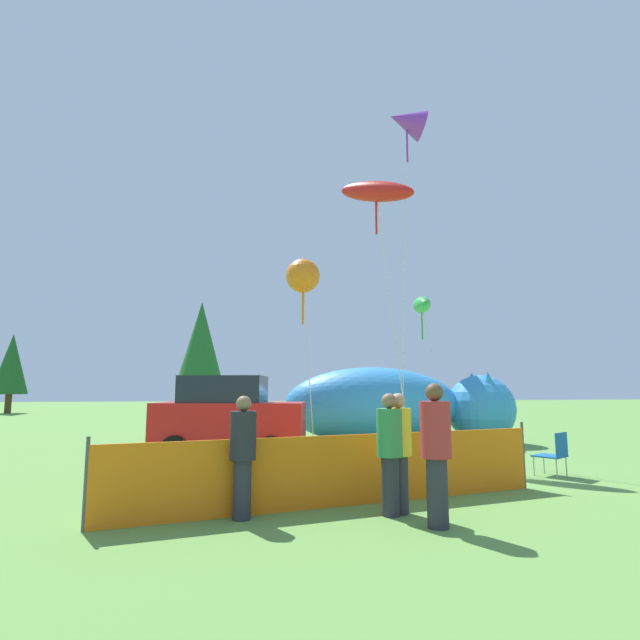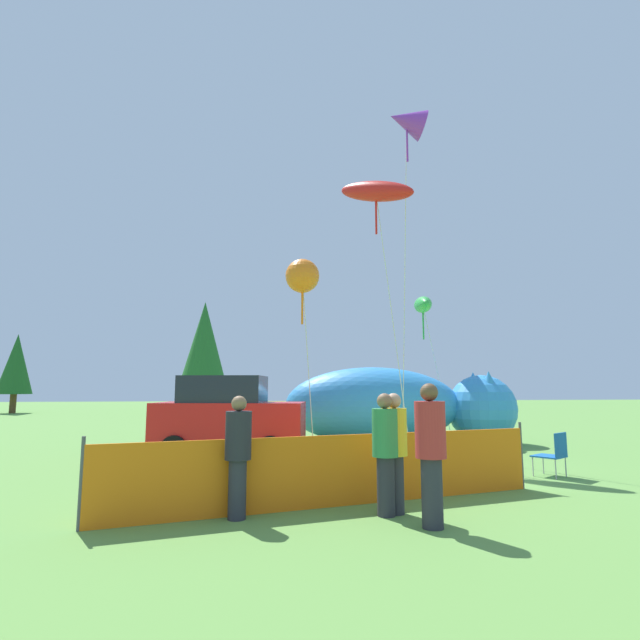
{
  "view_description": "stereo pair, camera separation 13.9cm",
  "coord_description": "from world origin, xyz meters",
  "px_view_note": "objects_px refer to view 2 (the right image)",
  "views": [
    {
      "loc": [
        -3.25,
        -10.44,
        1.81
      ],
      "look_at": [
        -1.03,
        3.81,
        3.78
      ],
      "focal_mm": 28.0,
      "sensor_mm": 36.0,
      "label": 1
    },
    {
      "loc": [
        -3.11,
        -10.46,
        1.81
      ],
      "look_at": [
        -1.03,
        3.81,
        3.78
      ],
      "focal_mm": 28.0,
      "sensor_mm": 36.0,
      "label": 2
    }
  ],
  "objects_px": {
    "folding_chair": "(554,452)",
    "spectator_in_grey_shirt": "(385,448)",
    "spectator_in_white_shirt": "(394,447)",
    "kite_green_fish": "(423,305)",
    "kite_purple_delta": "(407,122)",
    "spectator_in_red_shirt": "(431,448)",
    "spectator_in_green_shirt": "(238,451)",
    "parked_car": "(229,417)",
    "kite_red_lizard": "(376,192)",
    "inflatable_cat": "(396,408)",
    "kite_orange_flower": "(302,276)"
  },
  "relations": [
    {
      "from": "spectator_in_red_shirt",
      "to": "kite_red_lizard",
      "type": "bearing_deg",
      "value": 80.37
    },
    {
      "from": "spectator_in_white_shirt",
      "to": "spectator_in_green_shirt",
      "type": "height_order",
      "value": "spectator_in_white_shirt"
    },
    {
      "from": "inflatable_cat",
      "to": "spectator_in_green_shirt",
      "type": "distance_m",
      "value": 10.09
    },
    {
      "from": "kite_red_lizard",
      "to": "spectator_in_white_shirt",
      "type": "bearing_deg",
      "value": -103.09
    },
    {
      "from": "spectator_in_green_shirt",
      "to": "kite_purple_delta",
      "type": "relative_size",
      "value": 0.16
    },
    {
      "from": "kite_purple_delta",
      "to": "kite_orange_flower",
      "type": "relative_size",
      "value": 2.0
    },
    {
      "from": "inflatable_cat",
      "to": "spectator_in_green_shirt",
      "type": "height_order",
      "value": "inflatable_cat"
    },
    {
      "from": "kite_red_lizard",
      "to": "kite_green_fish",
      "type": "height_order",
      "value": "kite_red_lizard"
    },
    {
      "from": "folding_chair",
      "to": "spectator_in_grey_shirt",
      "type": "height_order",
      "value": "spectator_in_grey_shirt"
    },
    {
      "from": "spectator_in_grey_shirt",
      "to": "kite_red_lizard",
      "type": "distance_m",
      "value": 9.29
    },
    {
      "from": "spectator_in_green_shirt",
      "to": "kite_red_lizard",
      "type": "distance_m",
      "value": 9.82
    },
    {
      "from": "spectator_in_white_shirt",
      "to": "kite_purple_delta",
      "type": "distance_m",
      "value": 11.21
    },
    {
      "from": "folding_chair",
      "to": "spectator_in_white_shirt",
      "type": "xyz_separation_m",
      "value": [
        -4.11,
        -2.42,
        0.44
      ]
    },
    {
      "from": "kite_green_fish",
      "to": "kite_orange_flower",
      "type": "bearing_deg",
      "value": -137.34
    },
    {
      "from": "spectator_in_grey_shirt",
      "to": "spectator_in_red_shirt",
      "type": "height_order",
      "value": "spectator_in_red_shirt"
    },
    {
      "from": "kite_green_fish",
      "to": "spectator_in_white_shirt",
      "type": "bearing_deg",
      "value": -112.53
    },
    {
      "from": "kite_orange_flower",
      "to": "spectator_in_green_shirt",
      "type": "bearing_deg",
      "value": -105.1
    },
    {
      "from": "parked_car",
      "to": "spectator_in_white_shirt",
      "type": "xyz_separation_m",
      "value": [
        2.63,
        -6.23,
        -0.1
      ]
    },
    {
      "from": "spectator_in_white_shirt",
      "to": "kite_green_fish",
      "type": "relative_size",
      "value": 0.32
    },
    {
      "from": "folding_chair",
      "to": "spectator_in_green_shirt",
      "type": "distance_m",
      "value": 6.84
    },
    {
      "from": "parked_car",
      "to": "kite_purple_delta",
      "type": "distance_m",
      "value": 10.17
    },
    {
      "from": "spectator_in_green_shirt",
      "to": "kite_purple_delta",
      "type": "distance_m",
      "value": 11.93
    },
    {
      "from": "spectator_in_grey_shirt",
      "to": "folding_chair",
      "type": "bearing_deg",
      "value": 30.5
    },
    {
      "from": "spectator_in_grey_shirt",
      "to": "kite_red_lizard",
      "type": "xyz_separation_m",
      "value": [
        1.63,
        6.38,
        6.56
      ]
    },
    {
      "from": "parked_car",
      "to": "kite_orange_flower",
      "type": "bearing_deg",
      "value": -6.25
    },
    {
      "from": "parked_car",
      "to": "kite_orange_flower",
      "type": "distance_m",
      "value": 4.2
    },
    {
      "from": "spectator_in_grey_shirt",
      "to": "kite_purple_delta",
      "type": "relative_size",
      "value": 0.17
    },
    {
      "from": "inflatable_cat",
      "to": "spectator_in_green_shirt",
      "type": "xyz_separation_m",
      "value": [
        -4.99,
        -8.77,
        -0.22
      ]
    },
    {
      "from": "parked_car",
      "to": "spectator_in_grey_shirt",
      "type": "distance_m",
      "value": 6.8
    },
    {
      "from": "spectator_in_white_shirt",
      "to": "spectator_in_red_shirt",
      "type": "xyz_separation_m",
      "value": [
        0.26,
        -0.8,
        0.08
      ]
    },
    {
      "from": "folding_chair",
      "to": "kite_green_fish",
      "type": "height_order",
      "value": "kite_green_fish"
    },
    {
      "from": "kite_purple_delta",
      "to": "spectator_in_red_shirt",
      "type": "bearing_deg",
      "value": -107.23
    },
    {
      "from": "spectator_in_grey_shirt",
      "to": "spectator_in_white_shirt",
      "type": "bearing_deg",
      "value": 31.27
    },
    {
      "from": "kite_red_lizard",
      "to": "kite_green_fish",
      "type": "distance_m",
      "value": 5.55
    },
    {
      "from": "inflatable_cat",
      "to": "kite_orange_flower",
      "type": "distance_m",
      "value": 5.91
    },
    {
      "from": "kite_purple_delta",
      "to": "spectator_in_green_shirt",
      "type": "bearing_deg",
      "value": -126.86
    },
    {
      "from": "inflatable_cat",
      "to": "kite_purple_delta",
      "type": "relative_size",
      "value": 0.74
    },
    {
      "from": "spectator_in_grey_shirt",
      "to": "spectator_in_red_shirt",
      "type": "xyz_separation_m",
      "value": [
        0.43,
        -0.7,
        0.08
      ]
    },
    {
      "from": "folding_chair",
      "to": "kite_red_lizard",
      "type": "distance_m",
      "value": 8.42
    },
    {
      "from": "spectator_in_red_shirt",
      "to": "parked_car",
      "type": "bearing_deg",
      "value": 112.32
    },
    {
      "from": "parked_car",
      "to": "folding_chair",
      "type": "distance_m",
      "value": 7.76
    },
    {
      "from": "spectator_in_white_shirt",
      "to": "kite_purple_delta",
      "type": "relative_size",
      "value": 0.17
    },
    {
      "from": "folding_chair",
      "to": "inflatable_cat",
      "type": "height_order",
      "value": "inflatable_cat"
    },
    {
      "from": "inflatable_cat",
      "to": "kite_purple_delta",
      "type": "xyz_separation_m",
      "value": [
        -0.22,
        -2.41,
        8.68
      ]
    },
    {
      "from": "kite_red_lizard",
      "to": "folding_chair",
      "type": "bearing_deg",
      "value": -55.43
    },
    {
      "from": "inflatable_cat",
      "to": "kite_purple_delta",
      "type": "distance_m",
      "value": 9.01
    },
    {
      "from": "spectator_in_white_shirt",
      "to": "spectator_in_green_shirt",
      "type": "distance_m",
      "value": 2.28
    },
    {
      "from": "spectator_in_white_shirt",
      "to": "spectator_in_grey_shirt",
      "type": "bearing_deg",
      "value": -148.73
    },
    {
      "from": "kite_orange_flower",
      "to": "spectator_in_grey_shirt",
      "type": "bearing_deg",
      "value": -84.11
    },
    {
      "from": "spectator_in_green_shirt",
      "to": "kite_orange_flower",
      "type": "xyz_separation_m",
      "value": [
        1.52,
        5.63,
        3.83
      ]
    }
  ]
}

